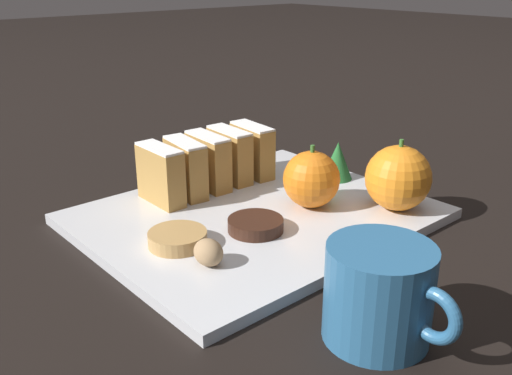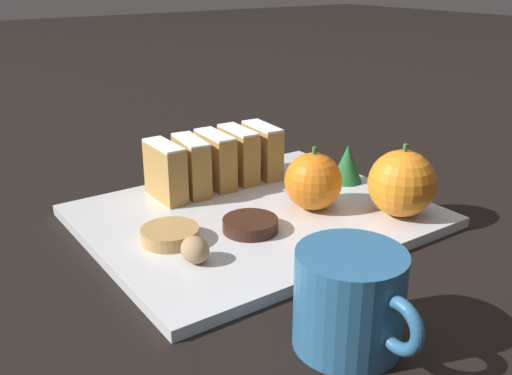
{
  "view_description": "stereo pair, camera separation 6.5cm",
  "coord_description": "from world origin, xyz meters",
  "px_view_note": "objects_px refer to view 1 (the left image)",
  "views": [
    {
      "loc": [
        0.46,
        -0.4,
        0.28
      ],
      "look_at": [
        0.0,
        0.0,
        0.04
      ],
      "focal_mm": 40.0,
      "sensor_mm": 36.0,
      "label": 1
    },
    {
      "loc": [
        0.5,
        -0.35,
        0.28
      ],
      "look_at": [
        0.0,
        0.0,
        0.04
      ],
      "focal_mm": 40.0,
      "sensor_mm": 36.0,
      "label": 2
    }
  ],
  "objects_px": {
    "coffee_mug": "(380,294)",
    "orange_near": "(398,178)",
    "orange_far": "(311,179)",
    "walnut": "(208,252)",
    "chocolate_cookie": "(256,225)"
  },
  "relations": [
    {
      "from": "coffee_mug",
      "to": "orange_near",
      "type": "bearing_deg",
      "value": 122.75
    },
    {
      "from": "orange_far",
      "to": "walnut",
      "type": "distance_m",
      "value": 0.18
    },
    {
      "from": "orange_far",
      "to": "walnut",
      "type": "xyz_separation_m",
      "value": [
        0.04,
        -0.18,
        -0.02
      ]
    },
    {
      "from": "walnut",
      "to": "chocolate_cookie",
      "type": "bearing_deg",
      "value": 108.06
    },
    {
      "from": "orange_near",
      "to": "chocolate_cookie",
      "type": "height_order",
      "value": "orange_near"
    },
    {
      "from": "orange_far",
      "to": "orange_near",
      "type": "bearing_deg",
      "value": 44.34
    },
    {
      "from": "orange_near",
      "to": "orange_far",
      "type": "relative_size",
      "value": 1.12
    },
    {
      "from": "orange_near",
      "to": "chocolate_cookie",
      "type": "xyz_separation_m",
      "value": [
        -0.06,
        -0.17,
        -0.03
      ]
    },
    {
      "from": "chocolate_cookie",
      "to": "walnut",
      "type": "bearing_deg",
      "value": -71.94
    },
    {
      "from": "walnut",
      "to": "chocolate_cookie",
      "type": "xyz_separation_m",
      "value": [
        -0.03,
        0.08,
        -0.01
      ]
    },
    {
      "from": "walnut",
      "to": "coffee_mug",
      "type": "relative_size",
      "value": 0.28
    },
    {
      "from": "orange_near",
      "to": "coffee_mug",
      "type": "distance_m",
      "value": 0.24
    },
    {
      "from": "orange_near",
      "to": "coffee_mug",
      "type": "relative_size",
      "value": 0.74
    },
    {
      "from": "chocolate_cookie",
      "to": "orange_far",
      "type": "bearing_deg",
      "value": 95.4
    },
    {
      "from": "walnut",
      "to": "orange_near",
      "type": "bearing_deg",
      "value": 81.87
    }
  ]
}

